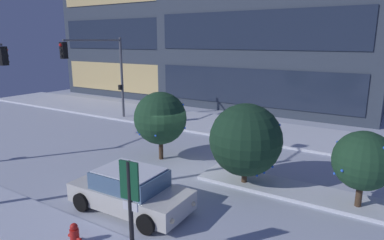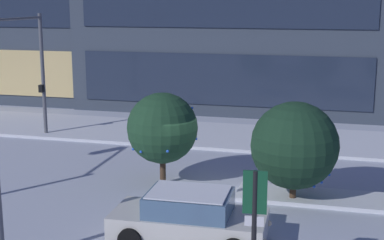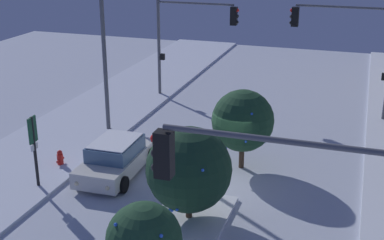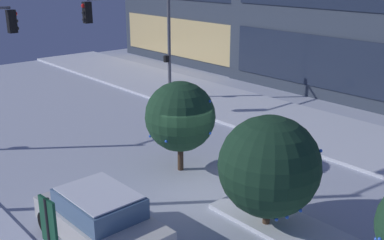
# 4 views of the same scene
# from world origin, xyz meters

# --- Properties ---
(ground) EXTENTS (52.00, 52.00, 0.00)m
(ground) POSITION_xyz_m (0.00, 0.00, 0.00)
(ground) COLOR silver
(curb_strip_near) EXTENTS (52.00, 5.20, 0.14)m
(curb_strip_near) POSITION_xyz_m (0.00, -8.20, 0.07)
(curb_strip_near) COLOR silver
(curb_strip_near) RESTS_ON ground
(car_near) EXTENTS (4.43, 2.17, 1.49)m
(car_near) POSITION_xyz_m (0.57, -4.07, 0.71)
(car_near) COLOR silver
(car_near) RESTS_ON ground
(traffic_light_corner_far_right) EXTENTS (0.32, 5.32, 6.02)m
(traffic_light_corner_far_right) POSITION_xyz_m (9.16, 4.33, 4.18)
(traffic_light_corner_far_right) COLOR #565960
(traffic_light_corner_far_right) RESTS_ON ground
(traffic_light_corner_near_left) EXTENTS (0.32, 4.85, 5.79)m
(traffic_light_corner_near_left) POSITION_xyz_m (-10.11, -4.50, 4.01)
(traffic_light_corner_near_left) COLOR #565960
(traffic_light_corner_near_left) RESTS_ON ground
(traffic_light_corner_far_left) EXTENTS (0.32, 5.29, 6.01)m
(traffic_light_corner_far_left) POSITION_xyz_m (-9.54, 4.35, 4.18)
(traffic_light_corner_far_left) COLOR #565960
(traffic_light_corner_far_left) RESTS_ON ground
(street_lamp_arched) EXTENTS (0.70, 3.13, 8.11)m
(street_lamp_arched) POSITION_xyz_m (-3.64, -5.80, 5.26)
(street_lamp_arched) COLOR #565960
(street_lamp_arched) RESTS_ON ground
(fire_hydrant) EXTENTS (0.48, 0.26, 0.77)m
(fire_hydrant) POSITION_xyz_m (0.73, -6.62, 0.37)
(fire_hydrant) COLOR red
(fire_hydrant) RESTS_ON ground
(parking_info_sign) EXTENTS (0.55, 0.12, 2.94)m
(parking_info_sign) POSITION_xyz_m (2.71, -6.38, 1.89)
(parking_info_sign) COLOR black
(parking_info_sign) RESTS_ON ground
(decorated_tree_median) EXTENTS (2.04, 2.04, 2.85)m
(decorated_tree_median) POSITION_xyz_m (7.35, 0.12, 1.82)
(decorated_tree_median) COLOR #473323
(decorated_tree_median) RESTS_ON ground
(decorated_tree_left_of_median) EXTENTS (2.92, 2.92, 3.41)m
(decorated_tree_left_of_median) POSITION_xyz_m (3.13, -0.06, 1.95)
(decorated_tree_left_of_median) COLOR #473323
(decorated_tree_left_of_median) RESTS_ON ground
(decorated_tree_right_of_median) EXTENTS (2.58, 2.58, 3.40)m
(decorated_tree_right_of_median) POSITION_xyz_m (-1.66, 0.66, 2.10)
(decorated_tree_right_of_median) COLOR #473323
(decorated_tree_right_of_median) RESTS_ON ground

